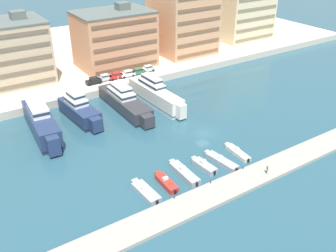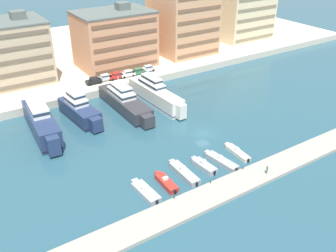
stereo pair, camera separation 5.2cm
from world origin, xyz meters
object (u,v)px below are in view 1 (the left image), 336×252
yacht_navy_far_left (41,123)px  motorboat_grey_far_left (145,191)px  motorboat_grey_mid_left (184,173)px  motorboat_grey_center (221,161)px  car_red_mid_left (116,75)px  motorboat_cream_center_right (237,152)px  car_green_center (138,71)px  car_silver_left (104,77)px  yacht_ivory_center_left (155,94)px  car_silver_center_right (148,68)px  pedestrian_near_edge (267,169)px  yacht_charcoal_mid_left (125,102)px  motorboat_grey_center_left (204,166)px  car_black_far_left (94,80)px  car_white_center_left (128,73)px  yacht_navy_left (80,110)px  motorboat_red_left (166,182)px

yacht_navy_far_left → motorboat_grey_far_left: (8.11, -29.40, -2.11)m
motorboat_grey_mid_left → motorboat_grey_center: size_ratio=1.05×
car_red_mid_left → motorboat_grey_mid_left: bearing=-101.0°
motorboat_cream_center_right → car_green_center: size_ratio=1.70×
motorboat_grey_mid_left → motorboat_grey_far_left: bearing=-175.0°
yacht_navy_far_left → car_silver_left: bearing=35.9°
yacht_ivory_center_left → motorboat_cream_center_right: yacht_ivory_center_left is taller
car_silver_center_right → pedestrian_near_edge: size_ratio=2.50×
yacht_charcoal_mid_left → motorboat_grey_center_left: bearing=-88.6°
car_black_far_left → car_silver_center_right: same height
car_silver_center_right → car_green_center: bearing=-171.5°
car_black_far_left → car_silver_center_right: bearing=0.7°
car_red_mid_left → pedestrian_near_edge: (3.46, -52.36, -1.36)m
car_silver_left → car_white_center_left: size_ratio=0.98×
car_silver_left → car_silver_center_right: same height
motorboat_grey_center → yacht_charcoal_mid_left: bearing=98.4°
yacht_navy_left → car_silver_center_right: bearing=27.9°
motorboat_grey_mid_left → car_green_center: bearing=70.9°
car_silver_center_right → pedestrian_near_edge: bearing=-97.3°
yacht_navy_left → yacht_ivory_center_left: size_ratio=0.75×
car_black_far_left → yacht_charcoal_mid_left: bearing=-84.0°
motorboat_grey_far_left → pedestrian_near_edge: 21.71m
motorboat_red_left → pedestrian_near_edge: size_ratio=3.89×
car_red_mid_left → yacht_navy_left: bearing=-139.4°
motorboat_grey_mid_left → motorboat_grey_center_left: 4.28m
car_silver_center_right → car_silver_left: bearing=179.3°
yacht_navy_far_left → motorboat_grey_mid_left: yacht_navy_far_left is taller
yacht_ivory_center_left → car_white_center_left: (0.50, 15.35, 0.45)m
car_black_far_left → car_silver_center_right: 16.69m
yacht_navy_far_left → yacht_ivory_center_left: (27.87, -0.33, -0.04)m
motorboat_grey_center_left → motorboat_cream_center_right: 8.37m
motorboat_cream_center_right → pedestrian_near_edge: bearing=-94.3°
motorboat_grey_far_left → motorboat_grey_mid_left: 8.32m
motorboat_cream_center_right → motorboat_red_left: bearing=-178.1°
motorboat_grey_far_left → car_white_center_left: (20.25, 44.42, 2.52)m
motorboat_grey_mid_left → car_black_far_left: (2.03, 44.00, 2.43)m
yacht_navy_left → motorboat_grey_mid_left: bearing=-76.6°
motorboat_grey_center → pedestrian_near_edge: size_ratio=4.88×
yacht_navy_far_left → motorboat_grey_center: (24.39, -29.44, -2.07)m
yacht_ivory_center_left → motorboat_red_left: 33.01m
yacht_ivory_center_left → car_black_far_left: (-9.44, 15.65, 0.45)m
motorboat_grey_center_left → car_silver_center_right: bearing=72.0°
yacht_navy_far_left → motorboat_red_left: (12.22, -29.33, -2.04)m
yacht_navy_far_left → car_white_center_left: size_ratio=5.09×
motorboat_grey_mid_left → yacht_ivory_center_left: bearing=68.0°
motorboat_grey_center_left → car_black_far_left: (-2.24, 44.28, 2.41)m
car_black_far_left → motorboat_grey_far_left: bearing=-103.0°
motorboat_grey_mid_left → motorboat_cream_center_right: (12.63, -0.09, -0.11)m
car_white_center_left → pedestrian_near_edge: (0.04, -52.02, -1.36)m
yacht_navy_left → car_black_far_left: size_ratio=4.03×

